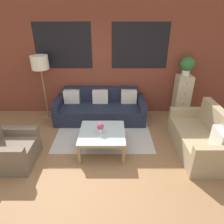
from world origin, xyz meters
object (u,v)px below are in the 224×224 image
object	(u,v)px
floor_lamp	(40,65)
drawer_cabinet	(181,96)
potted_plant	(187,65)
settee_vintage	(201,138)
armchair_corner	(10,150)
flower_vase	(100,128)
couch_dark	(100,109)
coffee_table	(102,135)

from	to	relation	value
floor_lamp	drawer_cabinet	distance (m)	3.68
floor_lamp	potted_plant	bearing A→B (deg)	2.33
settee_vintage	floor_lamp	bearing A→B (deg)	157.57
armchair_corner	potted_plant	size ratio (longest dim) A/B	1.79
potted_plant	flower_vase	size ratio (longest dim) A/B	2.12
potted_plant	flower_vase	world-z (taller)	potted_plant
settee_vintage	floor_lamp	world-z (taller)	floor_lamp
couch_dark	coffee_table	world-z (taller)	couch_dark
settee_vintage	coffee_table	distance (m)	1.98
armchair_corner	potted_plant	world-z (taller)	potted_plant
floor_lamp	flower_vase	distance (m)	2.25
armchair_corner	coffee_table	world-z (taller)	armchair_corner
settee_vintage	coffee_table	size ratio (longest dim) A/B	1.76
couch_dark	flower_vase	bearing A→B (deg)	-86.65
potted_plant	coffee_table	bearing A→B (deg)	-142.93
couch_dark	flower_vase	distance (m)	1.40
settee_vintage	coffee_table	bearing A→B (deg)	178.77
armchair_corner	floor_lamp	xyz separation A→B (m)	(0.17, 1.78, 1.15)
couch_dark	armchair_corner	distance (m)	2.33
settee_vintage	potted_plant	bearing A→B (deg)	87.50
armchair_corner	floor_lamp	world-z (taller)	floor_lamp
armchair_corner	drawer_cabinet	xyz separation A→B (m)	(3.74, 1.93, 0.28)
couch_dark	potted_plant	size ratio (longest dim) A/B	4.86
floor_lamp	drawer_cabinet	size ratio (longest dim) A/B	1.47
armchair_corner	flower_vase	distance (m)	1.72
coffee_table	potted_plant	world-z (taller)	potted_plant
floor_lamp	armchair_corner	bearing A→B (deg)	-95.60
couch_dark	armchair_corner	bearing A→B (deg)	-132.87
flower_vase	armchair_corner	bearing A→B (deg)	-168.64
couch_dark	coffee_table	xyz separation A→B (m)	(0.11, -1.33, 0.09)
settee_vintage	armchair_corner	world-z (taller)	settee_vintage
armchair_corner	flower_vase	size ratio (longest dim) A/B	3.80
drawer_cabinet	flower_vase	bearing A→B (deg)	-142.54
drawer_cabinet	potted_plant	world-z (taller)	potted_plant
armchair_corner	coffee_table	bearing A→B (deg)	12.59
armchair_corner	drawer_cabinet	world-z (taller)	drawer_cabinet
couch_dark	floor_lamp	bearing A→B (deg)	177.12
settee_vintage	drawer_cabinet	bearing A→B (deg)	87.50
coffee_table	floor_lamp	bearing A→B (deg)	137.34
potted_plant	armchair_corner	bearing A→B (deg)	-152.78
coffee_table	drawer_cabinet	distance (m)	2.57
flower_vase	settee_vintage	bearing A→B (deg)	0.04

